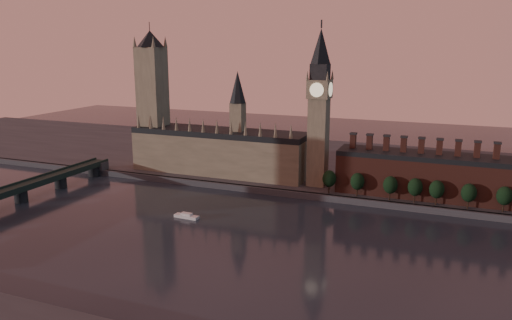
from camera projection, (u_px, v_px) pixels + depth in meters
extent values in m
plane|color=black|center=(237.00, 249.00, 240.07)|extent=(900.00, 900.00, 0.00)
cube|color=#434448|center=(294.00, 194.00, 320.96)|extent=(900.00, 4.00, 4.00)
cube|color=#434448|center=(328.00, 164.00, 402.30)|extent=(900.00, 180.00, 4.00)
cube|color=gray|center=(219.00, 154.00, 363.56)|extent=(130.00, 30.00, 28.00)
cube|color=black|center=(219.00, 132.00, 359.95)|extent=(130.00, 30.00, 4.00)
cube|color=gray|center=(238.00, 120.00, 352.23)|extent=(9.00, 9.00, 24.00)
cone|color=black|center=(238.00, 87.00, 347.04)|extent=(12.00, 12.00, 22.00)
cone|color=gray|center=(138.00, 121.00, 367.15)|extent=(2.60, 2.60, 10.00)
cone|color=gray|center=(151.00, 122.00, 363.25)|extent=(2.60, 2.60, 10.00)
cone|color=gray|center=(163.00, 123.00, 359.36)|extent=(2.60, 2.60, 10.00)
cone|color=gray|center=(176.00, 123.00, 355.46)|extent=(2.60, 2.60, 10.00)
cone|color=gray|center=(190.00, 124.00, 351.56)|extent=(2.60, 2.60, 10.00)
cone|color=gray|center=(203.00, 125.00, 347.66)|extent=(2.60, 2.60, 10.00)
cone|color=gray|center=(217.00, 126.00, 343.76)|extent=(2.60, 2.60, 10.00)
cone|color=gray|center=(231.00, 127.00, 339.86)|extent=(2.60, 2.60, 10.00)
cone|color=gray|center=(245.00, 128.00, 335.96)|extent=(2.60, 2.60, 10.00)
cone|color=gray|center=(260.00, 129.00, 332.07)|extent=(2.60, 2.60, 10.00)
cone|color=gray|center=(275.00, 130.00, 328.17)|extent=(2.60, 2.60, 10.00)
cone|color=gray|center=(291.00, 131.00, 324.27)|extent=(2.60, 2.60, 10.00)
cube|color=gray|center=(153.00, 108.00, 376.54)|extent=(18.00, 18.00, 90.00)
cone|color=black|center=(150.00, 39.00, 365.02)|extent=(24.00, 24.00, 12.00)
cylinder|color=#232326|center=(150.00, 30.00, 363.66)|extent=(0.50, 0.50, 12.00)
cone|color=gray|center=(134.00, 42.00, 361.14)|extent=(3.00, 3.00, 8.00)
cone|color=gray|center=(153.00, 42.00, 355.33)|extent=(3.00, 3.00, 8.00)
cone|color=gray|center=(147.00, 42.00, 375.61)|extent=(3.00, 3.00, 8.00)
cone|color=gray|center=(165.00, 42.00, 369.79)|extent=(3.00, 3.00, 8.00)
cube|color=gray|center=(318.00, 142.00, 328.40)|extent=(12.00, 12.00, 58.00)
cube|color=gray|center=(320.00, 89.00, 320.48)|extent=(14.00, 14.00, 12.00)
cube|color=#232326|center=(320.00, 72.00, 318.00)|extent=(11.00, 11.00, 10.00)
cone|color=black|center=(321.00, 46.00, 314.38)|extent=(13.00, 13.00, 22.00)
cylinder|color=#232326|center=(322.00, 24.00, 311.33)|extent=(1.00, 1.00, 5.00)
cylinder|color=beige|center=(317.00, 90.00, 313.98)|extent=(9.00, 0.50, 9.00)
cylinder|color=beige|center=(322.00, 88.00, 326.99)|extent=(9.00, 0.50, 9.00)
cylinder|color=beige|center=(309.00, 89.00, 323.10)|extent=(0.50, 9.00, 9.00)
cylinder|color=beige|center=(331.00, 89.00, 317.87)|extent=(0.50, 9.00, 9.00)
cone|color=gray|center=(307.00, 75.00, 314.94)|extent=(2.00, 2.00, 6.00)
cone|color=gray|center=(328.00, 76.00, 310.21)|extent=(2.00, 2.00, 6.00)
cone|color=gray|center=(313.00, 74.00, 326.69)|extent=(2.00, 2.00, 6.00)
cone|color=gray|center=(332.00, 75.00, 321.96)|extent=(2.00, 2.00, 6.00)
cube|color=brown|center=(428.00, 178.00, 306.80)|extent=(110.00, 25.00, 24.00)
cube|color=black|center=(430.00, 156.00, 303.75)|extent=(110.00, 25.00, 3.00)
cube|color=brown|center=(353.00, 141.00, 319.47)|extent=(3.50, 3.50, 9.00)
cube|color=#232326|center=(353.00, 133.00, 318.34)|extent=(4.20, 4.20, 1.00)
cube|color=brown|center=(370.00, 142.00, 315.68)|extent=(3.50, 3.50, 9.00)
cube|color=#232326|center=(370.00, 135.00, 314.55)|extent=(4.20, 4.20, 1.00)
cube|color=brown|center=(386.00, 144.00, 311.88)|extent=(3.50, 3.50, 9.00)
cube|color=#232326|center=(387.00, 136.00, 310.75)|extent=(4.20, 4.20, 1.00)
cube|color=brown|center=(404.00, 145.00, 308.09)|extent=(3.50, 3.50, 9.00)
cube|color=#232326|center=(404.00, 137.00, 306.95)|extent=(4.20, 4.20, 1.00)
cube|color=brown|center=(421.00, 146.00, 304.29)|extent=(3.50, 3.50, 9.00)
cube|color=#232326|center=(422.00, 138.00, 303.16)|extent=(4.20, 4.20, 1.00)
cube|color=brown|center=(439.00, 147.00, 300.49)|extent=(3.50, 3.50, 9.00)
cube|color=#232326|center=(440.00, 139.00, 299.36)|extent=(4.20, 4.20, 1.00)
cube|color=brown|center=(458.00, 149.00, 296.70)|extent=(3.50, 3.50, 9.00)
cube|color=#232326|center=(459.00, 140.00, 295.57)|extent=(4.20, 4.20, 1.00)
cube|color=brown|center=(477.00, 150.00, 292.90)|extent=(3.50, 3.50, 9.00)
cube|color=#232326|center=(478.00, 142.00, 291.77)|extent=(4.20, 4.20, 1.00)
cube|color=brown|center=(497.00, 151.00, 289.11)|extent=(3.50, 3.50, 9.00)
cube|color=#232326|center=(498.00, 143.00, 287.98)|extent=(4.20, 4.20, 1.00)
cylinder|color=black|center=(329.00, 189.00, 315.36)|extent=(0.80, 0.80, 6.00)
ellipsoid|color=black|center=(329.00, 179.00, 313.89)|extent=(8.60, 8.60, 10.75)
cylinder|color=black|center=(357.00, 191.00, 309.18)|extent=(0.80, 0.80, 6.00)
ellipsoid|color=black|center=(357.00, 181.00, 307.71)|extent=(8.60, 8.60, 10.75)
cylinder|color=black|center=(390.00, 195.00, 301.55)|extent=(0.80, 0.80, 6.00)
ellipsoid|color=black|center=(390.00, 185.00, 300.08)|extent=(8.60, 8.60, 10.75)
cylinder|color=black|center=(414.00, 198.00, 296.88)|extent=(0.80, 0.80, 6.00)
ellipsoid|color=black|center=(415.00, 187.00, 295.41)|extent=(8.60, 8.60, 10.75)
cylinder|color=black|center=(436.00, 200.00, 292.32)|extent=(0.80, 0.80, 6.00)
ellipsoid|color=black|center=(437.00, 189.00, 290.85)|extent=(8.60, 8.60, 10.75)
cylinder|color=black|center=(468.00, 204.00, 285.57)|extent=(0.80, 0.80, 6.00)
ellipsoid|color=black|center=(469.00, 193.00, 284.10)|extent=(8.60, 8.60, 10.75)
cylinder|color=black|center=(503.00, 207.00, 279.89)|extent=(0.80, 0.80, 6.00)
ellipsoid|color=black|center=(505.00, 196.00, 278.42)|extent=(8.60, 8.60, 10.75)
cube|color=#434448|center=(98.00, 165.00, 376.16)|extent=(14.00, 8.00, 6.00)
cylinder|color=#232326|center=(21.00, 196.00, 310.89)|extent=(8.00, 8.00, 7.75)
cylinder|color=#232326|center=(61.00, 182.00, 341.62)|extent=(8.00, 8.00, 7.75)
cylinder|color=#232326|center=(94.00, 171.00, 372.35)|extent=(8.00, 8.00, 7.75)
cube|color=silver|center=(187.00, 216.00, 282.56)|extent=(14.85, 5.00, 1.67)
cube|color=silver|center=(186.00, 214.00, 282.23)|extent=(6.44, 3.49, 1.25)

